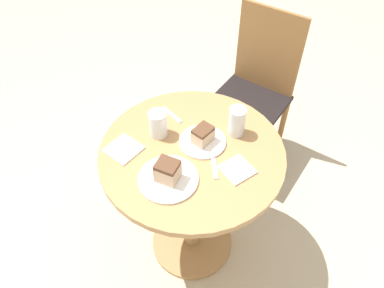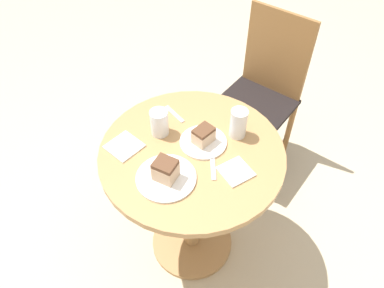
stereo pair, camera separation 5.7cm
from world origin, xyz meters
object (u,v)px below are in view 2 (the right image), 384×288
at_px(plate_far, 166,178).
at_px(glass_water, 238,124).
at_px(chair, 259,95).
at_px(plate_near, 203,142).
at_px(cake_slice_near, 203,135).
at_px(cake_slice_far, 165,170).
at_px(glass_lemonade, 160,124).

height_order(plate_far, glass_water, glass_water).
bearing_deg(chair, glass_water, -71.72).
height_order(plate_near, cake_slice_near, cake_slice_near).
relative_size(plate_far, cake_slice_far, 2.46).
bearing_deg(cake_slice_near, plate_near, 0.00).
height_order(chair, plate_near, chair).
relative_size(cake_slice_near, cake_slice_far, 0.95).
distance_m(plate_near, cake_slice_far, 0.24).
bearing_deg(cake_slice_far, glass_water, 76.68).
height_order(plate_near, glass_water, glass_water).
bearing_deg(cake_slice_far, plate_far, 0.00).
relative_size(cake_slice_far, glass_lemonade, 0.81).
relative_size(plate_near, cake_slice_far, 2.07).
height_order(plate_near, plate_far, same).
bearing_deg(cake_slice_far, chair, 96.63).
height_order(chair, glass_water, chair).
height_order(plate_far, cake_slice_far, cake_slice_far).
height_order(glass_lemonade, glass_water, glass_water).
bearing_deg(plate_far, cake_slice_far, 0.00).
xyz_separation_m(chair, plate_near, (0.11, -0.73, 0.28)).
bearing_deg(glass_water, chair, 108.42).
relative_size(plate_far, cake_slice_near, 2.58).
distance_m(cake_slice_near, glass_lemonade, 0.19).
height_order(cake_slice_near, glass_lemonade, glass_lemonade).
relative_size(cake_slice_far, glass_water, 0.72).
bearing_deg(plate_near, chair, 98.90).
xyz_separation_m(cake_slice_far, glass_lemonade, (-0.18, 0.18, -0.00)).
relative_size(plate_far, glass_lemonade, 1.99).
relative_size(plate_near, cake_slice_near, 2.17).
xyz_separation_m(cake_slice_far, glass_water, (0.09, 0.37, 0.01)).
bearing_deg(glass_water, cake_slice_near, -123.53).
relative_size(chair, cake_slice_near, 10.69).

